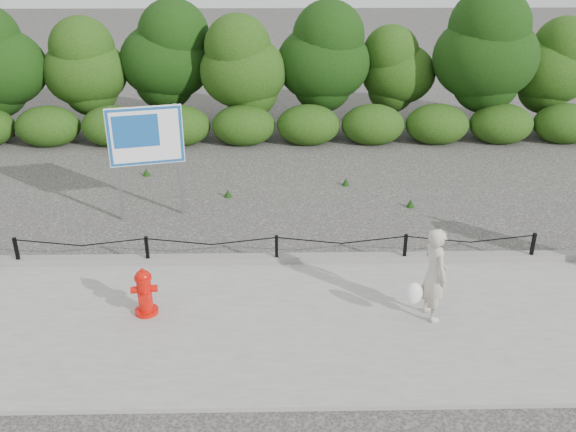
# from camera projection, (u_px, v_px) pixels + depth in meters

# --- Properties ---
(ground) EXTENTS (90.00, 90.00, 0.00)m
(ground) POSITION_uv_depth(u_px,v_px,m) (277.00, 266.00, 11.95)
(ground) COLOR #2D2B28
(ground) RESTS_ON ground
(sidewalk) EXTENTS (14.00, 4.00, 0.08)m
(sidewalk) POSITION_uv_depth(u_px,v_px,m) (277.00, 324.00, 10.13)
(sidewalk) COLOR gray
(sidewalk) RESTS_ON ground
(curb) EXTENTS (14.00, 0.22, 0.14)m
(curb) POSITION_uv_depth(u_px,v_px,m) (277.00, 259.00, 11.94)
(curb) COLOR slate
(curb) RESTS_ON sidewalk
(chain_barrier) EXTENTS (10.06, 0.06, 0.60)m
(chain_barrier) POSITION_uv_depth(u_px,v_px,m) (277.00, 246.00, 11.76)
(chain_barrier) COLOR black
(chain_barrier) RESTS_ON sidewalk
(treeline) EXTENTS (20.08, 3.51, 4.43)m
(treeline) POSITION_uv_depth(u_px,v_px,m) (282.00, 60.00, 19.04)
(treeline) COLOR black
(treeline) RESTS_ON ground
(fire_hydrant) EXTENTS (0.46, 0.48, 0.85)m
(fire_hydrant) POSITION_uv_depth(u_px,v_px,m) (145.00, 292.00, 10.18)
(fire_hydrant) COLOR red
(fire_hydrant) RESTS_ON sidewalk
(pedestrian) EXTENTS (0.76, 0.68, 1.64)m
(pedestrian) POSITION_uv_depth(u_px,v_px,m) (433.00, 275.00, 9.92)
(pedestrian) COLOR #BCB2A1
(pedestrian) RESTS_ON sidewalk
(advertising_sign) EXTENTS (1.59, 0.48, 2.60)m
(advertising_sign) POSITION_uv_depth(u_px,v_px,m) (146.00, 141.00, 13.25)
(advertising_sign) COLOR slate
(advertising_sign) RESTS_ON ground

